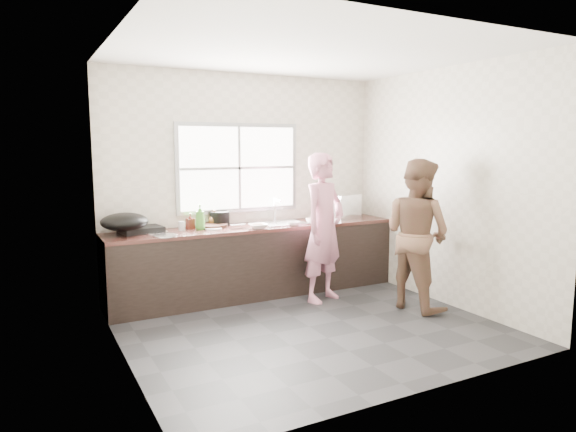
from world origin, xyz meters
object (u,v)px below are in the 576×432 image
person_side (417,234)px  bowl_held (294,223)px  bottle_green (200,217)px  pot_lid_right (155,232)px  bowl_crabs (315,222)px  dish_rack (343,207)px  black_pot (220,218)px  bowl_mince (258,226)px  bottle_brown_short (214,219)px  burner (140,229)px  plate_food (213,229)px  woman (324,232)px  glass_jar (182,226)px  cutting_board (212,226)px  wok (124,222)px  pot_lid_left (165,236)px  bottle_brown_tall (190,222)px

person_side → bowl_held: 1.46m
bottle_green → pot_lid_right: size_ratio=1.05×
bowl_crabs → dish_rack: (0.56, 0.23, 0.13)m
bowl_held → black_pot: 0.90m
person_side → bowl_mince: (-1.45, 1.08, 0.05)m
bowl_crabs → pot_lid_right: bowl_crabs is taller
bowl_crabs → pot_lid_right: size_ratio=0.66×
bottle_brown_short → bowl_crabs: bearing=-20.8°
burner → pot_lid_right: 0.21m
bowl_held → burner: (-1.75, 0.41, 0.00)m
plate_food → pot_lid_right: bearing=173.9°
bowl_crabs → bottle_brown_short: 1.24m
woman → person_side: person_side is taller
plate_food → glass_jar: size_ratio=1.96×
burner → bowl_held: bearing=-13.1°
person_side → cutting_board: person_side is taller
bowl_held → person_side: bearing=-47.8°
wok → bowl_held: bearing=-6.3°
woman → burner: 2.11m
cutting_board → black_pot: (0.13, 0.09, 0.07)m
wok → cutting_board: bearing=7.6°
black_pot → burner: size_ratio=0.54×
person_side → black_pot: person_side is taller
bowl_held → glass_jar: (-1.30, 0.30, 0.02)m
black_pot → dish_rack: size_ratio=0.55×
black_pot → burner: bearing=-178.1°
woman → cutting_board: woman is taller
bottle_green → bottle_brown_short: bottle_green is taller
burner → dish_rack: dish_rack is taller
black_pot → plate_food: bearing=-124.3°
person_side → dish_rack: person_side is taller
bowl_crabs → pot_lid_left: size_ratio=0.71×
burner → wok: 0.30m
person_side → bowl_mince: 1.81m
glass_jar → bowl_held: bearing=-12.8°
plate_food → dish_rack: (1.82, 0.04, 0.15)m
woman → pot_lid_left: size_ratio=6.24×
woman → pot_lid_right: bearing=138.7°
bowl_held → burner: burner is taller
cutting_board → bottle_brown_tall: (-0.27, -0.01, 0.07)m
plate_food → burner: bearing=164.6°
burner → wok: bearing=-135.1°
bottle_brown_tall → pot_lid_right: (-0.43, -0.08, -0.08)m
bowl_crabs → bottle_green: (-1.40, 0.24, 0.12)m
plate_food → pot_lid_left: bearing=-162.8°
woman → bottle_brown_short: (-1.06, 0.80, 0.13)m
cutting_board → pot_lid_right: size_ratio=1.33×
bowl_crabs → black_pot: 1.18m
bowl_held → dish_rack: bearing=14.8°
wok → dish_rack: size_ratio=1.16×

